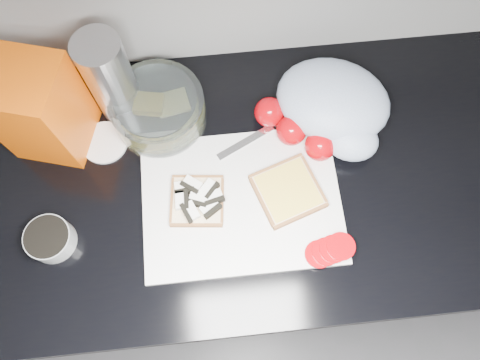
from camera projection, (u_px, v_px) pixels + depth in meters
The scene contains 14 objects.
base_cabinet at pixel (216, 231), 1.42m from camera, with size 3.50×0.60×0.86m, color black.
countertop at pixel (206, 181), 0.99m from camera, with size 3.50×0.64×0.04m, color black.
cutting_board at pixel (242, 201), 0.95m from camera, with size 0.40×0.30×0.01m, color white.
bread_left at pixel (197, 200), 0.93m from camera, with size 0.12×0.12×0.03m.
bread_right at pixel (288, 191), 0.94m from camera, with size 0.16×0.16×0.02m.
tomato_slices at pixel (330, 250), 0.90m from camera, with size 0.11×0.07×0.02m.
knife at pixel (269, 128), 1.00m from camera, with size 0.19×0.10×0.01m.
seed_tub at pixel (50, 239), 0.90m from camera, with size 0.09×0.09×0.05m.
tub_lid at pixel (105, 143), 1.00m from camera, with size 0.10×0.10×0.01m, color silver.
glass_bowl at pixel (159, 110), 0.98m from camera, with size 0.20×0.20×0.08m.
bread_bag at pixel (39, 109), 0.90m from camera, with size 0.15×0.13×0.23m, color #CB4303.
steel_canister at pixel (111, 79), 0.93m from camera, with size 0.09×0.09×0.22m, color #B7B7BD.
grocery_bag at pixel (335, 106), 0.98m from camera, with size 0.30×0.29×0.11m.
whole_tomatoes at pixel (293, 129), 0.98m from camera, with size 0.16×0.15×0.06m.
Camera 1 is at (0.04, 0.86, 1.81)m, focal length 35.00 mm.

